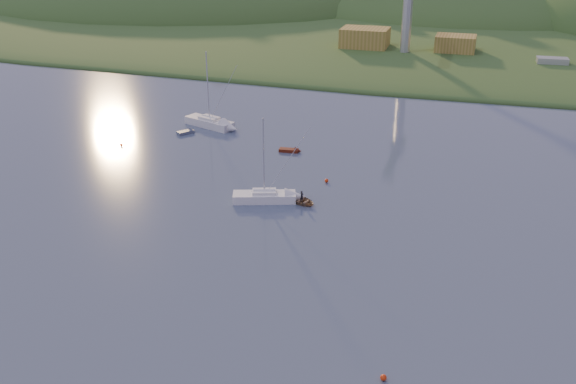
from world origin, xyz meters
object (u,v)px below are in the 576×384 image
(sailboat_far, at_px, (210,122))
(red_tender, at_px, (293,151))
(canoe, at_px, (302,201))
(grey_dinghy, at_px, (189,131))
(sailboat_near, at_px, (264,196))

(sailboat_far, xyz_separation_m, red_tender, (16.75, -7.66, -0.55))
(sailboat_far, xyz_separation_m, canoe, (23.03, -24.69, -0.40))
(sailboat_far, height_order, grey_dinghy, sailboat_far)
(canoe, distance_m, grey_dinghy, 32.27)
(sailboat_near, bearing_deg, canoe, -9.97)
(sailboat_near, relative_size, red_tender, 3.10)
(sailboat_far, xyz_separation_m, grey_dinghy, (-1.84, -4.14, -0.55))
(sailboat_far, relative_size, canoe, 3.30)
(red_tender, relative_size, grey_dinghy, 1.05)
(canoe, relative_size, red_tender, 1.09)
(sailboat_near, distance_m, sailboat_far, 31.38)
(canoe, bearing_deg, red_tender, 44.07)
(sailboat_far, bearing_deg, red_tender, -5.11)
(red_tender, bearing_deg, sailboat_near, -90.29)
(sailboat_far, bearing_deg, sailboat_near, -34.55)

